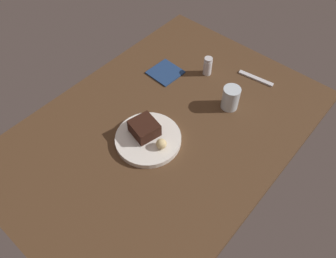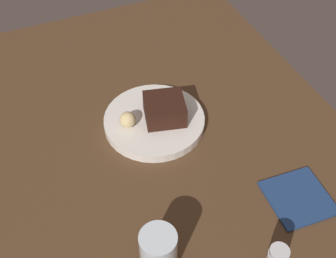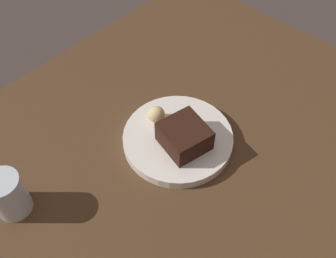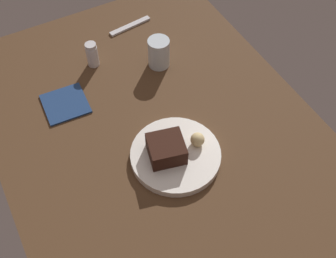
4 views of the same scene
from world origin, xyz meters
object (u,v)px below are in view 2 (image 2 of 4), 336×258
Objects in this scene: water_glass at (158,251)px; bread_roll at (128,120)px; chocolate_cake_slice at (165,109)px; dessert_plate at (156,121)px; folded_napkin at (298,198)px.

bread_roll is at bearing -10.17° from water_glass.
bread_roll is at bearing 84.64° from chocolate_cake_slice.
chocolate_cake_slice is 34.92cm from water_glass.
dessert_plate is 35.85cm from folded_napkin.
water_glass is at bearing 158.97° from dessert_plate.
chocolate_cake_slice is at bearing 28.97° from folded_napkin.
water_glass is at bearing 155.50° from chocolate_cake_slice.
bread_roll is at bearing 39.34° from folded_napkin.
folded_napkin is at bearing -140.66° from bread_roll.
bread_roll is 33.12cm from water_glass.
bread_roll reaches higher than folded_napkin.
dessert_plate is 2.51× the size of water_glass.
folded_napkin is (1.84, -31.06, -4.35)cm from water_glass.
water_glass is at bearing 93.39° from folded_napkin.
water_glass reaches higher than folded_napkin.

